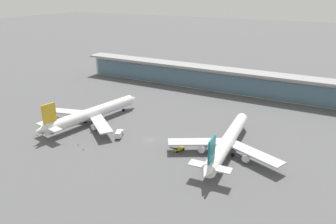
% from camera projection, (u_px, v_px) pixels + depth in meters
% --- Properties ---
extents(ground_plane, '(1200.00, 1200.00, 0.00)m').
position_uv_depth(ground_plane, '(150.00, 140.00, 140.27)').
color(ground_plane, '#515154').
extents(airliner_left_stand, '(45.56, 60.02, 16.08)m').
position_uv_depth(airliner_left_stand, '(91.00, 114.00, 155.50)').
color(airliner_left_stand, white).
rests_on(airliner_left_stand, ground).
extents(airliner_centre_stand, '(46.38, 60.39, 16.08)m').
position_uv_depth(airliner_centre_stand, '(227.00, 142.00, 127.06)').
color(airliner_centre_stand, white).
rests_on(airliner_centre_stand, ground).
extents(service_truck_near_nose_yellow, '(4.38, 6.64, 2.70)m').
position_uv_depth(service_truck_near_nose_yellow, '(178.00, 149.00, 130.41)').
color(service_truck_near_nose_yellow, yellow).
rests_on(service_truck_near_nose_yellow, ground).
extents(service_truck_under_wing_white, '(5.04, 7.61, 3.10)m').
position_uv_depth(service_truck_under_wing_white, '(119.00, 134.00, 142.11)').
color(service_truck_under_wing_white, silver).
rests_on(service_truck_under_wing_white, ground).
extents(service_truck_mid_apron_red, '(6.92, 3.10, 2.70)m').
position_uv_depth(service_truck_mid_apron_red, '(48.00, 131.00, 146.73)').
color(service_truck_mid_apron_red, '#B21E1E').
rests_on(service_truck_mid_apron_red, ground).
extents(terminal_building, '(195.59, 12.80, 15.20)m').
position_uv_depth(terminal_building, '(216.00, 78.00, 205.41)').
color(terminal_building, beige).
rests_on(terminal_building, ground).
extents(safety_cone_alpha, '(0.62, 0.62, 0.70)m').
position_uv_depth(safety_cone_alpha, '(78.00, 144.00, 135.29)').
color(safety_cone_alpha, orange).
rests_on(safety_cone_alpha, ground).
extents(safety_cone_bravo, '(0.62, 0.62, 0.70)m').
position_uv_depth(safety_cone_bravo, '(37.00, 135.00, 144.24)').
color(safety_cone_bravo, orange).
rests_on(safety_cone_bravo, ground).
extents(safety_cone_charlie, '(0.62, 0.62, 0.70)m').
position_uv_depth(safety_cone_charlie, '(43.00, 134.00, 145.38)').
color(safety_cone_charlie, orange).
rests_on(safety_cone_charlie, ground).
extents(safety_cone_delta, '(0.62, 0.62, 0.70)m').
position_uv_depth(safety_cone_delta, '(83.00, 149.00, 131.35)').
color(safety_cone_delta, orange).
rests_on(safety_cone_delta, ground).
extents(safety_cone_echo, '(0.62, 0.62, 0.70)m').
position_uv_depth(safety_cone_echo, '(46.00, 135.00, 144.40)').
color(safety_cone_echo, orange).
rests_on(safety_cone_echo, ground).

